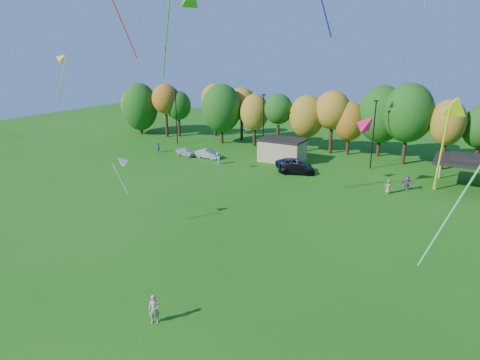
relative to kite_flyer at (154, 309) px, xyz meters
The scene contains 19 objects.
ground 1.81m from the kite_flyer, 15.58° to the left, with size 160.00×160.00×0.00m, color #19600F.
tree_line 46.21m from the kite_flyer, 89.40° to the left, with size 93.57×10.55×11.15m.
lamp_posts 40.77m from the kite_flyer, 85.04° to the left, with size 64.50×0.25×9.09m.
utility_building 39.35m from the kite_flyer, 102.46° to the left, with size 6.30×4.30×3.25m.
pavilion 40.57m from the kite_flyer, 67.49° to the left, with size 8.20×6.20×3.77m.
kite_flyer is the anchor object (origin of this frame).
car_a 41.01m from the kite_flyer, 123.08° to the left, with size 1.49×3.69×1.26m, color silver.
car_b 39.43m from the kite_flyer, 118.34° to the left, with size 1.37×3.92×1.29m, color #A6A5AA.
car_c 35.38m from the kite_flyer, 98.55° to the left, with size 2.37×5.14×1.43m, color #0D1E50.
car_d 33.56m from the kite_flyer, 97.27° to the left, with size 1.91×4.70×1.36m, color black.
far_person_0 36.07m from the kite_flyer, 115.66° to the left, with size 1.07×0.62×1.66m, color #5383B8.
far_person_1 43.91m from the kite_flyer, 128.92° to the left, with size 0.75×0.58×1.54m, color #5463BA.
far_person_2 33.54m from the kite_flyer, 97.20° to the left, with size 1.04×0.43×1.77m, color #557F4D.
far_person_3 34.35m from the kite_flyer, 74.51° to the left, with size 1.55×0.49×1.67m, color #833989.
far_person_4 31.76m from the kite_flyer, 76.25° to the left, with size 0.79×0.51×1.62m, color gray.
kite_3 16.07m from the kite_flyer, 36.14° to the left, with size 1.56×1.34×1.31m.
kite_4 20.11m from the kite_flyer, 32.32° to the left, with size 1.74×3.42×5.56m.
kite_6 31.04m from the kite_flyer, 147.54° to the left, with size 2.91×1.90×5.25m.
kite_13 16.00m from the kite_flyer, 139.11° to the left, with size 1.60×2.07×3.43m.
Camera 1 is at (13.23, -16.92, 15.45)m, focal length 32.00 mm.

